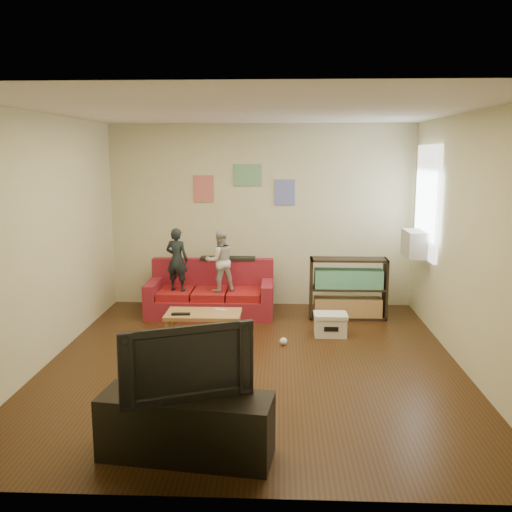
{
  "coord_description": "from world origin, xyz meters",
  "views": [
    {
      "loc": [
        0.29,
        -5.95,
        2.28
      ],
      "look_at": [
        0.0,
        0.8,
        1.05
      ],
      "focal_mm": 40.0,
      "sensor_mm": 36.0,
      "label": 1
    }
  ],
  "objects_px": {
    "bookshelf": "(348,291)",
    "coffee_table": "(203,317)",
    "child_b": "(220,261)",
    "file_box": "(330,324)",
    "child_a": "(177,260)",
    "television": "(185,360)",
    "sofa": "(211,296)",
    "tv_stand": "(186,426)"
  },
  "relations": [
    {
      "from": "child_b",
      "to": "television",
      "type": "relative_size",
      "value": 0.87
    },
    {
      "from": "coffee_table",
      "to": "file_box",
      "type": "height_order",
      "value": "coffee_table"
    },
    {
      "from": "sofa",
      "to": "bookshelf",
      "type": "xyz_separation_m",
      "value": [
        1.93,
        -0.13,
        0.12
      ]
    },
    {
      "from": "child_b",
      "to": "tv_stand",
      "type": "relative_size",
      "value": 0.66
    },
    {
      "from": "coffee_table",
      "to": "bookshelf",
      "type": "distance_m",
      "value": 2.22
    },
    {
      "from": "bookshelf",
      "to": "coffee_table",
      "type": "bearing_deg",
      "value": -146.7
    },
    {
      "from": "tv_stand",
      "to": "television",
      "type": "height_order",
      "value": "television"
    },
    {
      "from": "child_b",
      "to": "file_box",
      "type": "relative_size",
      "value": 2.09
    },
    {
      "from": "child_a",
      "to": "child_b",
      "type": "bearing_deg",
      "value": -164.9
    },
    {
      "from": "child_b",
      "to": "bookshelf",
      "type": "relative_size",
      "value": 0.82
    },
    {
      "from": "coffee_table",
      "to": "file_box",
      "type": "xyz_separation_m",
      "value": [
        1.55,
        0.42,
        -0.2
      ]
    },
    {
      "from": "sofa",
      "to": "file_box",
      "type": "xyz_separation_m",
      "value": [
        1.62,
        -0.93,
        -0.12
      ]
    },
    {
      "from": "sofa",
      "to": "television",
      "type": "height_order",
      "value": "television"
    },
    {
      "from": "sofa",
      "to": "tv_stand",
      "type": "relative_size",
      "value": 1.36
    },
    {
      "from": "child_a",
      "to": "file_box",
      "type": "relative_size",
      "value": 2.14
    },
    {
      "from": "child_b",
      "to": "coffee_table",
      "type": "relative_size",
      "value": 0.97
    },
    {
      "from": "child_b",
      "to": "sofa",
      "type": "bearing_deg",
      "value": -70.26
    },
    {
      "from": "child_a",
      "to": "file_box",
      "type": "distance_m",
      "value": 2.31
    },
    {
      "from": "coffee_table",
      "to": "child_a",
      "type": "bearing_deg",
      "value": 113.73
    },
    {
      "from": "child_b",
      "to": "coffee_table",
      "type": "bearing_deg",
      "value": 63.39
    },
    {
      "from": "file_box",
      "to": "child_a",
      "type": "bearing_deg",
      "value": 159.59
    },
    {
      "from": "bookshelf",
      "to": "television",
      "type": "relative_size",
      "value": 1.07
    },
    {
      "from": "child_b",
      "to": "bookshelf",
      "type": "bearing_deg",
      "value": 157.95
    },
    {
      "from": "child_a",
      "to": "bookshelf",
      "type": "relative_size",
      "value": 0.84
    },
    {
      "from": "coffee_table",
      "to": "television",
      "type": "xyz_separation_m",
      "value": [
        0.21,
        -2.56,
        0.43
      ]
    },
    {
      "from": "file_box",
      "to": "tv_stand",
      "type": "height_order",
      "value": "tv_stand"
    },
    {
      "from": "coffee_table",
      "to": "bookshelf",
      "type": "relative_size",
      "value": 0.84
    },
    {
      "from": "coffee_table",
      "to": "bookshelf",
      "type": "height_order",
      "value": "bookshelf"
    },
    {
      "from": "coffee_table",
      "to": "bookshelf",
      "type": "xyz_separation_m",
      "value": [
        1.86,
        1.22,
        0.03
      ]
    },
    {
      "from": "bookshelf",
      "to": "child_a",
      "type": "bearing_deg",
      "value": -179.33
    },
    {
      "from": "child_a",
      "to": "coffee_table",
      "type": "relative_size",
      "value": 0.99
    },
    {
      "from": "sofa",
      "to": "tv_stand",
      "type": "bearing_deg",
      "value": -85.83
    },
    {
      "from": "child_a",
      "to": "coffee_table",
      "type": "xyz_separation_m",
      "value": [
        0.52,
        -1.19,
        -0.47
      ]
    },
    {
      "from": "sofa",
      "to": "television",
      "type": "relative_size",
      "value": 1.79
    },
    {
      "from": "sofa",
      "to": "coffee_table",
      "type": "distance_m",
      "value": 1.36
    },
    {
      "from": "child_a",
      "to": "television",
      "type": "height_order",
      "value": "child_a"
    },
    {
      "from": "child_a",
      "to": "bookshelf",
      "type": "height_order",
      "value": "child_a"
    },
    {
      "from": "child_a",
      "to": "television",
      "type": "xyz_separation_m",
      "value": [
        0.74,
        -3.75,
        -0.04
      ]
    },
    {
      "from": "sofa",
      "to": "coffee_table",
      "type": "xyz_separation_m",
      "value": [
        0.07,
        -1.35,
        0.08
      ]
    },
    {
      "from": "child_a",
      "to": "tv_stand",
      "type": "height_order",
      "value": "child_a"
    },
    {
      "from": "tv_stand",
      "to": "television",
      "type": "bearing_deg",
      "value": 7.55
    },
    {
      "from": "television",
      "to": "child_a",
      "type": "bearing_deg",
      "value": 78.98
    }
  ]
}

